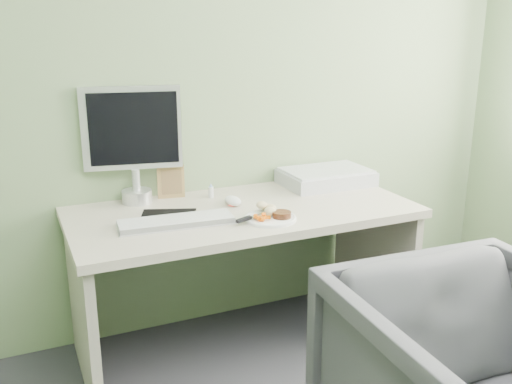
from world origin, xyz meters
name	(u,v)px	position (x,y,z in m)	size (l,w,h in m)	color
wall_back	(213,68)	(0.00, 2.00, 1.35)	(3.50, 3.50, 0.00)	#6F8960
desk	(243,245)	(0.00, 1.62, 0.55)	(1.60, 0.75, 0.73)	beige
plate	(270,219)	(0.05, 1.43, 0.74)	(0.23, 0.23, 0.01)	white
steak	(282,215)	(0.09, 1.40, 0.76)	(0.08, 0.08, 0.03)	black
potato_pile	(269,206)	(0.07, 1.49, 0.77)	(0.11, 0.08, 0.06)	tan
carrot_heap	(262,216)	(-0.01, 1.40, 0.76)	(0.05, 0.05, 0.04)	#E55A04
steak_knife	(249,218)	(-0.05, 1.43, 0.75)	(0.20, 0.10, 0.02)	silver
mousepad	(168,216)	(-0.35, 1.65, 0.73)	(0.24, 0.21, 0.00)	black
keyboard	(176,221)	(-0.35, 1.53, 0.75)	(0.49, 0.14, 0.02)	white
computer_mouse	(233,201)	(-0.02, 1.69, 0.75)	(0.07, 0.12, 0.04)	white
photo_frame	(171,182)	(-0.26, 1.93, 0.81)	(0.13, 0.02, 0.17)	olive
eyedrop_bottle	(211,191)	(-0.08, 1.85, 0.76)	(0.03, 0.03, 0.07)	white
scanner	(326,178)	(0.57, 1.83, 0.77)	(0.47, 0.31, 0.07)	silver
monitor	(133,138)	(-0.43, 1.94, 1.04)	(0.46, 0.16, 0.55)	silver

